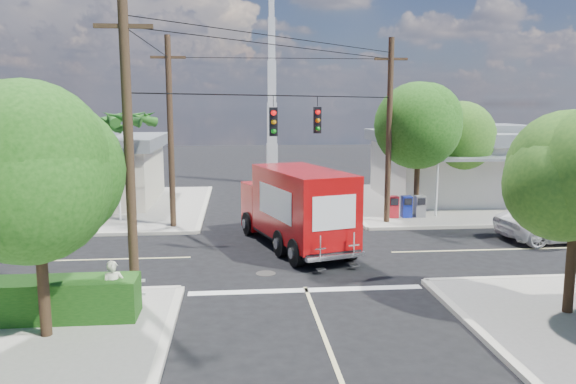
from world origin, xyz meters
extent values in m
plane|color=black|center=(0.00, 0.00, 0.00)|extent=(120.00, 120.00, 0.00)
cube|color=gray|center=(11.00, 11.00, 0.07)|extent=(14.00, 14.00, 0.14)
cube|color=#BDB7A7|center=(4.00, 11.00, 0.07)|extent=(0.25, 14.00, 0.14)
cube|color=#BDB7A7|center=(11.00, 4.00, 0.07)|extent=(14.00, 0.25, 0.14)
cube|color=gray|center=(-11.00, 11.00, 0.07)|extent=(14.00, 14.00, 0.14)
cube|color=#BDB7A7|center=(-4.00, 11.00, 0.07)|extent=(0.25, 14.00, 0.14)
cube|color=#BDB7A7|center=(-11.00, 4.00, 0.07)|extent=(14.00, 0.25, 0.14)
cube|color=beige|center=(0.00, 10.00, 0.01)|extent=(0.12, 12.00, 0.01)
cube|color=beige|center=(0.00, -10.00, 0.01)|extent=(0.12, 12.00, 0.01)
cube|color=beige|center=(10.00, 0.00, 0.01)|extent=(12.00, 0.12, 0.01)
cube|color=beige|center=(-10.00, 0.00, 0.01)|extent=(12.00, 0.12, 0.01)
cube|color=silver|center=(0.00, -4.30, 0.01)|extent=(7.50, 0.40, 0.01)
cube|color=silver|center=(12.50, 12.00, 1.84)|extent=(11.00, 8.00, 3.40)
cube|color=slate|center=(12.50, 12.00, 3.89)|extent=(11.80, 8.80, 0.70)
cube|color=slate|center=(12.50, 12.00, 4.39)|extent=(6.05, 4.40, 0.50)
cube|color=slate|center=(12.50, 7.10, 3.04)|extent=(9.90, 1.80, 0.15)
cylinder|color=silver|center=(8.10, 6.30, 1.59)|extent=(0.12, 0.12, 2.90)
cube|color=beige|center=(-12.00, 12.50, 1.74)|extent=(10.00, 8.00, 3.20)
cube|color=slate|center=(-12.00, 12.50, 3.69)|extent=(10.80, 8.80, 0.70)
cube|color=slate|center=(-12.00, 12.50, 4.19)|extent=(5.50, 4.40, 0.50)
cube|color=slate|center=(-12.00, 7.60, 2.84)|extent=(9.00, 1.80, 0.15)
cylinder|color=silver|center=(-8.00, 6.80, 1.49)|extent=(0.12, 0.12, 2.70)
cube|color=silver|center=(0.50, 20.00, 1.50)|extent=(0.80, 0.80, 3.00)
cube|color=silver|center=(0.50, 20.00, 4.50)|extent=(0.70, 0.70, 3.00)
cube|color=silver|center=(0.50, 20.00, 7.50)|extent=(0.60, 0.60, 3.00)
cube|color=silver|center=(0.50, 20.00, 10.50)|extent=(0.50, 0.50, 3.00)
cylinder|color=#422D1C|center=(-7.00, -7.50, 2.00)|extent=(0.28, 0.28, 3.71)
sphere|color=#19490F|center=(-7.00, -7.50, 4.32)|extent=(3.71, 3.71, 3.71)
sphere|color=#19490F|center=(-7.40, -7.30, 4.55)|extent=(3.02, 3.02, 3.02)
sphere|color=#19490F|center=(-6.65, -7.80, 4.20)|extent=(3.25, 3.25, 3.25)
cylinder|color=#422D1C|center=(7.20, 6.80, 2.19)|extent=(0.28, 0.28, 4.10)
sphere|color=#19490F|center=(7.20, 6.80, 4.75)|extent=(4.10, 4.10, 4.10)
sphere|color=#19490F|center=(6.80, 7.00, 5.00)|extent=(3.33, 3.33, 3.33)
sphere|color=#19490F|center=(7.55, 6.50, 4.62)|extent=(3.58, 3.58, 3.58)
cylinder|color=#422D1C|center=(9.80, 9.00, 1.93)|extent=(0.28, 0.28, 3.58)
sphere|color=#295819|center=(9.80, 9.00, 4.17)|extent=(3.58, 3.58, 3.58)
sphere|color=#295819|center=(9.40, 9.20, 4.40)|extent=(2.91, 2.91, 2.91)
sphere|color=#295819|center=(10.15, 8.70, 4.06)|extent=(3.14, 3.14, 3.14)
cylinder|color=#422D1C|center=(7.00, -7.20, 1.87)|extent=(0.28, 0.28, 3.46)
sphere|color=#295819|center=(6.60, -7.00, 4.24)|extent=(2.81, 2.81, 2.81)
cylinder|color=#422D1C|center=(-7.50, 7.50, 2.64)|extent=(0.24, 0.24, 5.00)
cone|color=#215A19|center=(-6.60, 7.50, 5.24)|extent=(0.50, 2.06, 0.98)
cone|color=#215A19|center=(-6.94, 8.20, 5.24)|extent=(1.92, 1.68, 0.98)
cone|color=#215A19|center=(-7.70, 8.38, 5.24)|extent=(2.12, 0.95, 0.98)
cone|color=#215A19|center=(-8.31, 7.89, 5.24)|extent=(1.34, 2.07, 0.98)
cone|color=#215A19|center=(-8.31, 7.11, 5.24)|extent=(1.34, 2.07, 0.98)
cone|color=#215A19|center=(-7.70, 6.62, 5.24)|extent=(2.12, 0.95, 0.98)
cone|color=#215A19|center=(-6.94, 6.80, 5.24)|extent=(1.92, 1.68, 0.98)
cylinder|color=#422D1C|center=(-9.50, 9.00, 2.44)|extent=(0.24, 0.24, 4.60)
cone|color=#215A19|center=(-8.60, 9.00, 4.84)|extent=(0.50, 2.06, 0.98)
cone|color=#215A19|center=(-8.94, 9.70, 4.84)|extent=(1.92, 1.68, 0.98)
cone|color=#215A19|center=(-9.70, 9.88, 4.84)|extent=(2.12, 0.95, 0.98)
cone|color=#215A19|center=(-10.31, 9.39, 4.84)|extent=(1.34, 2.07, 0.98)
cone|color=#215A19|center=(-10.31, 8.61, 4.84)|extent=(1.34, 2.07, 0.98)
cone|color=#215A19|center=(-9.70, 8.12, 4.84)|extent=(2.12, 0.95, 0.98)
cone|color=#215A19|center=(-8.94, 8.30, 4.84)|extent=(1.92, 1.68, 0.98)
cylinder|color=#473321|center=(-5.20, -5.20, 4.50)|extent=(0.28, 0.28, 9.00)
cube|color=#473321|center=(-5.20, -5.20, 8.00)|extent=(1.60, 0.12, 0.12)
cylinder|color=#473321|center=(5.20, 5.20, 4.50)|extent=(0.28, 0.28, 9.00)
cube|color=#473321|center=(5.20, 5.20, 8.00)|extent=(1.60, 0.12, 0.12)
cylinder|color=#473321|center=(-5.20, 5.20, 4.50)|extent=(0.28, 0.28, 9.00)
cube|color=#473321|center=(-5.20, 5.20, 8.00)|extent=(1.60, 0.12, 0.12)
cylinder|color=black|center=(0.00, 0.00, 6.20)|extent=(10.43, 10.43, 0.04)
cube|color=black|center=(-0.80, -0.80, 5.25)|extent=(0.30, 0.24, 1.05)
sphere|color=red|center=(-0.80, -0.94, 5.58)|extent=(0.20, 0.20, 0.20)
cube|color=black|center=(1.10, 1.10, 5.25)|extent=(0.30, 0.24, 1.05)
sphere|color=red|center=(1.10, 0.96, 5.58)|extent=(0.20, 0.20, 0.20)
cube|color=silver|center=(-7.80, -5.60, 0.49)|extent=(5.94, 0.05, 0.08)
cube|color=silver|center=(-7.80, -5.60, 0.89)|extent=(5.94, 0.05, 0.08)
cube|color=silver|center=(-5.00, -5.60, 0.64)|extent=(0.09, 0.06, 1.00)
cube|color=#123F10|center=(-8.00, -6.40, 0.69)|extent=(6.20, 1.20, 1.10)
cube|color=red|center=(5.80, 6.20, 0.69)|extent=(0.50, 0.50, 1.10)
cube|color=#132294|center=(6.50, 6.20, 0.69)|extent=(0.50, 0.50, 1.10)
cube|color=slate|center=(7.20, 6.20, 0.69)|extent=(0.50, 0.50, 1.10)
cube|color=black|center=(0.20, 1.31, 0.52)|extent=(4.25, 7.72, 0.24)
cube|color=#AE090B|center=(-0.65, 4.08, 1.28)|extent=(2.65, 2.21, 2.09)
cube|color=black|center=(-0.84, 4.72, 1.66)|extent=(1.98, 0.81, 0.90)
cube|color=silver|center=(-0.90, 4.90, 0.62)|extent=(2.12, 0.75, 0.33)
cube|color=#AE090B|center=(0.45, 0.50, 1.95)|extent=(3.88, 5.96, 2.75)
cube|color=white|center=(1.60, 0.85, 2.09)|extent=(1.02, 3.27, 1.23)
cube|color=white|center=(-0.70, 0.14, 2.09)|extent=(1.02, 3.27, 1.23)
cube|color=white|center=(1.26, -2.16, 2.09)|extent=(1.64, 0.52, 1.23)
cube|color=silver|center=(1.30, -2.27, 0.52)|extent=(2.25, 0.89, 0.17)
cube|color=silver|center=(0.70, -2.59, 0.90)|extent=(0.43, 0.18, 0.95)
cube|color=silver|center=(1.97, -2.20, 0.90)|extent=(0.43, 0.18, 0.95)
cylinder|color=black|center=(-1.65, 3.63, 0.52)|extent=(0.60, 1.09, 1.04)
cylinder|color=black|center=(0.44, 4.27, 0.52)|extent=(0.60, 1.09, 1.04)
cylinder|color=black|center=(-0.04, -1.64, 0.52)|extent=(0.60, 1.09, 1.04)
cylinder|color=black|center=(2.05, -1.00, 0.52)|extent=(0.60, 1.09, 1.04)
imported|color=silver|center=(11.92, 1.30, 0.76)|extent=(5.67, 2.97, 1.52)
imported|color=beige|center=(-5.52, -6.52, 0.94)|extent=(0.68, 0.55, 1.60)
camera|label=1|loc=(-2.19, -21.40, 5.89)|focal=35.00mm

